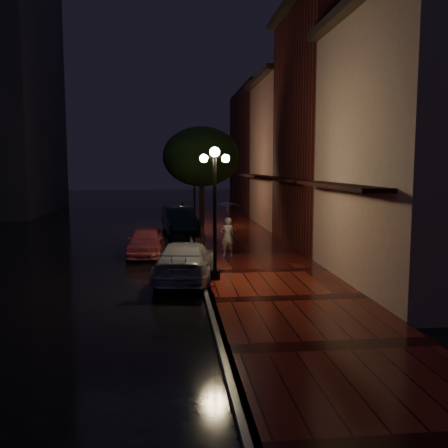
# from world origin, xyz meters

# --- Properties ---
(ground) EXTENTS (120.00, 120.00, 0.00)m
(ground) POSITION_xyz_m (0.00, 0.00, 0.00)
(ground) COLOR black
(ground) RESTS_ON ground
(sidewalk) EXTENTS (4.50, 60.00, 0.15)m
(sidewalk) POSITION_xyz_m (2.25, 0.00, 0.07)
(sidewalk) COLOR #420E0B
(sidewalk) RESTS_ON ground
(curb) EXTENTS (0.25, 60.00, 0.15)m
(curb) POSITION_xyz_m (0.00, 0.00, 0.07)
(curb) COLOR #595451
(curb) RESTS_ON ground
(storefront_near) EXTENTS (5.00, 8.00, 8.50)m
(storefront_near) POSITION_xyz_m (7.00, -6.00, 4.25)
(storefront_near) COLOR gray
(storefront_near) RESTS_ON ground
(storefront_mid) EXTENTS (5.00, 8.00, 11.00)m
(storefront_mid) POSITION_xyz_m (7.00, 2.00, 5.50)
(storefront_mid) COLOR #511914
(storefront_mid) RESTS_ON ground
(storefront_far) EXTENTS (5.00, 8.00, 9.00)m
(storefront_far) POSITION_xyz_m (7.00, 10.00, 4.50)
(storefront_far) COLOR #8C5951
(storefront_far) RESTS_ON ground
(storefront_extra) EXTENTS (5.00, 12.00, 10.00)m
(storefront_extra) POSITION_xyz_m (7.00, 20.00, 5.00)
(storefront_extra) COLOR #511914
(storefront_extra) RESTS_ON ground
(streetlamp_near) EXTENTS (0.96, 0.36, 4.31)m
(streetlamp_near) POSITION_xyz_m (0.35, -5.00, 2.60)
(streetlamp_near) COLOR black
(streetlamp_near) RESTS_ON sidewalk
(streetlamp_far) EXTENTS (0.96, 0.36, 4.31)m
(streetlamp_far) POSITION_xyz_m (0.35, 9.00, 2.60)
(streetlamp_far) COLOR black
(streetlamp_far) RESTS_ON sidewalk
(street_tree) EXTENTS (4.16, 4.16, 5.80)m
(street_tree) POSITION_xyz_m (0.61, 5.99, 4.24)
(street_tree) COLOR black
(street_tree) RESTS_ON sidewalk
(pink_car) EXTENTS (1.61, 3.77, 1.27)m
(pink_car) POSITION_xyz_m (-2.15, 0.48, 0.64)
(pink_car) COLOR #DD5B67
(pink_car) RESTS_ON ground
(navy_car) EXTENTS (2.14, 4.84, 1.55)m
(navy_car) POSITION_xyz_m (-0.60, 7.38, 0.77)
(navy_car) COLOR black
(navy_car) RESTS_ON ground
(silver_car) EXTENTS (2.39, 4.76, 1.33)m
(silver_car) POSITION_xyz_m (-0.61, -4.40, 0.66)
(silver_car) COLOR #9D9EA4
(silver_car) RESTS_ON ground
(woman_with_umbrella) EXTENTS (0.94, 0.96, 2.26)m
(woman_with_umbrella) POSITION_xyz_m (1.24, -0.81, 1.65)
(woman_with_umbrella) COLOR white
(woman_with_umbrella) RESTS_ON sidewalk
(parking_meter) EXTENTS (0.13, 0.11, 1.22)m
(parking_meter) POSITION_xyz_m (0.15, -1.42, 0.89)
(parking_meter) COLOR black
(parking_meter) RESTS_ON sidewalk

